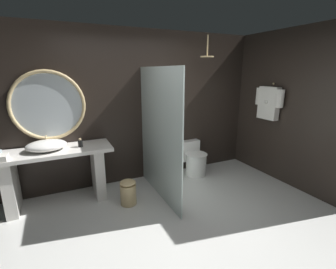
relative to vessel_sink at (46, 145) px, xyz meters
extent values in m
plane|color=silver|center=(1.41, -1.55, -0.90)|extent=(5.76, 5.76, 0.00)
cube|color=black|center=(1.41, 0.35, 0.40)|extent=(4.80, 0.10, 2.60)
cube|color=black|center=(3.76, -0.79, 0.40)|extent=(0.10, 2.47, 2.60)
cube|color=silver|center=(0.08, -0.02, -0.10)|extent=(1.59, 0.59, 0.05)
cube|color=silver|center=(-0.50, -0.02, -0.51)|extent=(0.14, 0.50, 0.78)
cube|color=silver|center=(0.67, -0.02, -0.51)|extent=(0.14, 0.50, 0.78)
ellipsoid|color=white|center=(0.00, 0.00, 0.00)|extent=(0.54, 0.44, 0.14)
cylinder|color=#D6B77F|center=(0.00, 0.20, 0.01)|extent=(0.02, 0.02, 0.17)
cylinder|color=#D6B77F|center=(0.00, 0.14, 0.09)|extent=(0.02, 0.13, 0.02)
cylinder|color=black|center=(0.45, -0.03, -0.02)|extent=(0.07, 0.07, 0.11)
cylinder|color=#D6B77F|center=(0.45, -0.03, 0.05)|extent=(0.04, 0.04, 0.02)
torus|color=#D6B77F|center=(0.08, 0.26, 0.52)|extent=(1.04, 0.05, 1.04)
cylinder|color=#B2BCC1|center=(0.08, 0.27, 0.52)|extent=(0.96, 0.01, 0.96)
cube|color=silver|center=(1.54, -0.45, 0.09)|extent=(0.02, 1.50, 1.98)
cylinder|color=#D6B77F|center=(2.58, -0.10, 1.43)|extent=(0.02, 0.02, 0.34)
cylinder|color=#D6B77F|center=(2.58, -0.10, 1.25)|extent=(0.23, 0.23, 0.02)
sphere|color=#D6B77F|center=(3.69, -0.55, 0.80)|extent=(0.04, 0.04, 0.04)
cube|color=silver|center=(3.62, -0.55, 0.46)|extent=(0.12, 0.39, 0.58)
cylinder|color=silver|center=(3.62, -0.78, 0.57)|extent=(0.13, 0.13, 0.30)
cylinder|color=silver|center=(3.62, -0.33, 0.57)|extent=(0.13, 0.13, 0.30)
sphere|color=silver|center=(3.55, -0.55, 0.49)|extent=(0.07, 0.07, 0.07)
cylinder|color=white|center=(2.47, -0.04, -0.70)|extent=(0.38, 0.38, 0.41)
ellipsoid|color=white|center=(2.47, -0.04, -0.48)|extent=(0.40, 0.44, 0.02)
cube|color=white|center=(2.47, 0.23, -0.50)|extent=(0.40, 0.17, 0.40)
cylinder|color=#D6B77F|center=(1.01, -0.50, -0.75)|extent=(0.24, 0.24, 0.31)
ellipsoid|color=#D6B77F|center=(1.01, -0.50, -0.56)|extent=(0.24, 0.24, 0.07)
camera|label=1|loc=(0.19, -3.65, 1.02)|focal=25.59mm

